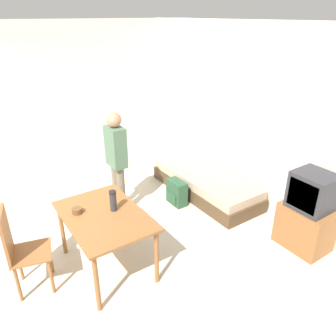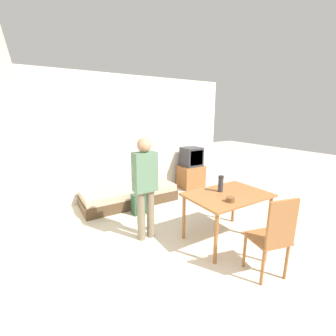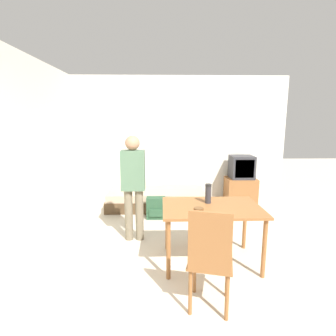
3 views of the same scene
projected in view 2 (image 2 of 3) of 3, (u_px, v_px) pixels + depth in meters
The scene contains 11 objects.
ground_plane at pixel (265, 296), 2.40m from camera, with size 20.00×20.00×0.00m, color beige.
wall_back at pixel (129, 138), 5.12m from camera, with size 5.07×0.06×2.70m.
wall_left at pixel (20, 163), 2.54m from camera, with size 0.06×4.65×2.70m.
daybed at pixel (129, 195), 4.84m from camera, with size 1.99×0.81×0.36m.
tv at pixel (191, 169), 5.80m from camera, with size 0.62×0.47×1.05m.
dining_table at pixel (227, 199), 3.34m from camera, with size 1.20×0.82×0.74m.
wooden_chair at pixel (274, 235), 2.53m from camera, with size 0.50×0.50×1.02m.
person_standing at pixel (145, 182), 3.31m from camera, with size 0.34×0.21×1.57m.
thermos_flask at pixel (221, 183), 3.38m from camera, with size 0.08×0.08×0.25m.
mate_bowl at pixel (230, 200), 3.01m from camera, with size 0.11×0.11×0.06m.
backpack at pixel (141, 204), 4.34m from camera, with size 0.35×0.21×0.40m.
Camera 2 is at (-1.93, -1.16, 1.90)m, focal length 24.00 mm.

